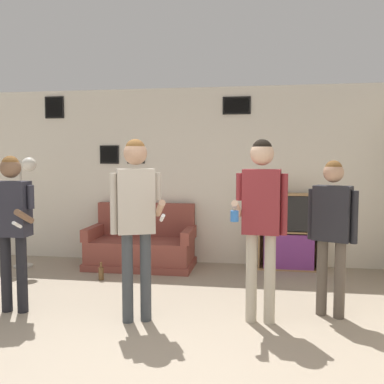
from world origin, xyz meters
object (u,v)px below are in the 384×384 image
(bottle_on_floor, at_px, (101,273))
(floor_lamp, at_px, (21,181))
(person_player_foreground_center, at_px, (136,209))
(couch, at_px, (142,246))
(person_player_foreground_left, at_px, (12,217))
(drinking_cup, at_px, (279,190))
(person_spectator_near_bookshelf, at_px, (332,222))
(person_watcher_holding_cup, at_px, (261,209))
(bookshelf, at_px, (289,232))

(bottle_on_floor, bearing_deg, floor_lamp, 161.52)
(person_player_foreground_center, xyz_separation_m, bottle_on_floor, (-0.89, 1.33, -1.04))
(bottle_on_floor, bearing_deg, couch, 66.69)
(person_player_foreground_center, relative_size, bottle_on_floor, 7.54)
(floor_lamp, xyz_separation_m, person_player_foreground_left, (0.93, -1.74, -0.27))
(person_player_foreground_left, relative_size, bottle_on_floor, 6.87)
(floor_lamp, distance_m, person_player_foreground_left, 1.99)
(couch, height_order, person_player_foreground_left, person_player_foreground_left)
(bottle_on_floor, xyz_separation_m, drinking_cup, (2.36, 0.98, 1.07))
(person_player_foreground_center, xyz_separation_m, person_spectator_near_bookshelf, (1.93, 0.45, -0.15))
(couch, distance_m, person_player_foreground_left, 2.33)
(floor_lamp, relative_size, person_spectator_near_bookshelf, 1.02)
(floor_lamp, xyz_separation_m, person_watcher_holding_cup, (3.50, -1.63, -0.16))
(floor_lamp, xyz_separation_m, bottle_on_floor, (1.40, -0.47, -1.19))
(floor_lamp, bearing_deg, person_player_foreground_center, -38.13)
(bookshelf, relative_size, bottle_on_floor, 4.63)
(couch, height_order, bookshelf, bookshelf)
(person_player_foreground_left, xyz_separation_m, person_watcher_holding_cup, (2.57, 0.11, 0.12))
(person_player_foreground_left, bearing_deg, bottle_on_floor, 69.66)
(person_watcher_holding_cup, distance_m, person_spectator_near_bookshelf, 0.78)
(person_watcher_holding_cup, bearing_deg, floor_lamp, 155.00)
(couch, relative_size, bottle_on_floor, 6.56)
(couch, xyz_separation_m, person_player_foreground_left, (-0.81, -2.06, 0.71))
(floor_lamp, distance_m, person_player_foreground_center, 2.91)
(bookshelf, height_order, person_spectator_near_bookshelf, person_spectator_near_bookshelf)
(couch, bearing_deg, person_player_foreground_left, -111.49)
(person_watcher_holding_cup, bearing_deg, person_spectator_near_bookshelf, 21.69)
(bottle_on_floor, bearing_deg, person_spectator_near_bookshelf, -17.38)
(floor_lamp, xyz_separation_m, person_player_foreground_center, (2.29, -1.80, -0.15))
(floor_lamp, bearing_deg, bottle_on_floor, -18.48)
(bookshelf, distance_m, person_player_foreground_left, 3.76)
(couch, relative_size, person_player_foreground_center, 0.87)
(floor_lamp, height_order, person_spectator_near_bookshelf, floor_lamp)
(couch, xyz_separation_m, bottle_on_floor, (-0.34, -0.79, -0.21))
(bookshelf, height_order, floor_lamp, floor_lamp)
(floor_lamp, relative_size, person_watcher_holding_cup, 0.91)
(couch, relative_size, person_spectator_near_bookshelf, 0.98)
(floor_lamp, distance_m, drinking_cup, 3.80)
(person_player_foreground_center, height_order, bottle_on_floor, person_player_foreground_center)
(person_player_foreground_left, bearing_deg, person_spectator_near_bookshelf, 6.79)
(bookshelf, relative_size, person_spectator_near_bookshelf, 0.69)
(floor_lamp, xyz_separation_m, drinking_cup, (3.77, 0.51, -0.12))
(couch, distance_m, person_spectator_near_bookshelf, 3.06)
(person_watcher_holding_cup, xyz_separation_m, drinking_cup, (0.26, 2.15, 0.03))
(couch, bearing_deg, person_player_foreground_center, -75.50)
(person_player_foreground_left, xyz_separation_m, person_spectator_near_bookshelf, (3.29, 0.39, -0.04))
(bookshelf, bearing_deg, person_player_foreground_left, -142.92)
(bottle_on_floor, height_order, drinking_cup, drinking_cup)
(person_watcher_holding_cup, relative_size, person_spectator_near_bookshelf, 1.13)
(bookshelf, xyz_separation_m, person_watcher_holding_cup, (-0.41, -2.15, 0.58))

